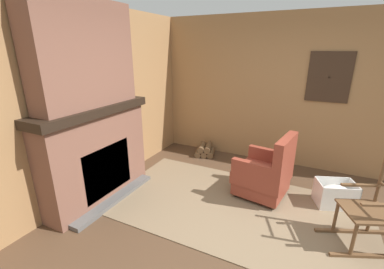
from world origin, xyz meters
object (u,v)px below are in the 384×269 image
Objects in this scene: armchair at (265,174)px; laundry_basket at (335,194)px; rocking_chair at (371,212)px; firewood_stack at (205,150)px; oil_lamp_vase at (62,103)px; storage_case at (112,95)px; decorative_plate_on_mantel at (91,95)px.

armchair is 1.68× the size of laundry_basket.
laundry_basket is (-0.27, 0.71, -0.25)m from rocking_chair.
armchair is at bearing -36.28° from firewood_stack.
armchair is at bearing -47.53° from rocking_chair.
oil_lamp_vase reaches higher than rocking_chair.
armchair is at bearing -168.81° from laundry_basket.
storage_case reaches higher than laundry_basket.
rocking_chair is 3.50m from storage_case.
rocking_chair is 3.56m from decorative_plate_on_mantel.
rocking_chair is at bearing 7.77° from decorative_plate_on_mantel.
storage_case is (-3.08, -0.81, 1.24)m from laundry_basket.
oil_lamp_vase is at bearing -152.02° from laundry_basket.
rocking_chair is at bearing -69.02° from laundry_basket.
oil_lamp_vase is 0.82m from storage_case.
armchair is 3.49× the size of storage_case.
oil_lamp_vase is (-3.35, -0.92, 1.03)m from rocking_chair.
rocking_chair is 2.63× the size of firewood_stack.
firewood_stack is (-1.38, 1.02, -0.24)m from armchair.
storage_case is (-2.16, -0.63, 1.07)m from armchair.
armchair is at bearing 33.95° from oil_lamp_vase.
storage_case is 1.06× the size of decorative_plate_on_mantel.
decorative_plate_on_mantel is at bearing -111.59° from firewood_stack.
rocking_chair is 4.77× the size of storage_case.
rocking_chair is at bearing 164.56° from armchair.
rocking_chair is 2.30× the size of laundry_basket.
rocking_chair is at bearing 1.67° from storage_case.
storage_case is at bearing -165.21° from laundry_basket.
laundry_basket is at bearing -19.90° from firewood_stack.
laundry_basket is 3.56m from decorative_plate_on_mantel.
armchair reaches higher than firewood_stack.
firewood_stack is 2.25m from storage_case.
oil_lamp_vase reaches higher than laundry_basket.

